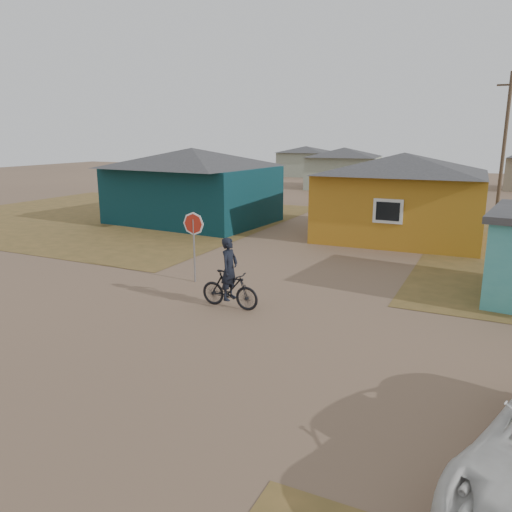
% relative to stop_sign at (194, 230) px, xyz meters
% --- Properties ---
extents(ground, '(120.00, 120.00, 0.00)m').
position_rel_stop_sign_xyz_m(ground, '(2.18, -3.75, -1.70)').
color(ground, brown).
extents(grass_nw, '(20.00, 18.00, 0.00)m').
position_rel_stop_sign_xyz_m(grass_nw, '(-11.82, 9.25, -1.69)').
color(grass_nw, brown).
rests_on(grass_nw, ground).
extents(house_teal, '(8.93, 7.08, 4.00)m').
position_rel_stop_sign_xyz_m(house_teal, '(-6.32, 9.75, 0.35)').
color(house_teal, '#082930').
rests_on(house_teal, ground).
extents(house_yellow, '(7.72, 6.76, 3.90)m').
position_rel_stop_sign_xyz_m(house_yellow, '(4.68, 10.25, 0.30)').
color(house_yellow, '#B2751B').
rests_on(house_yellow, ground).
extents(house_pale_west, '(7.04, 6.15, 3.60)m').
position_rel_stop_sign_xyz_m(house_pale_west, '(-3.82, 30.25, 0.16)').
color(house_pale_west, gray).
rests_on(house_pale_west, ground).
extents(house_pale_north, '(6.28, 5.81, 3.40)m').
position_rel_stop_sign_xyz_m(house_pale_north, '(-11.82, 42.25, 0.05)').
color(house_pale_north, gray).
rests_on(house_pale_north, ground).
extents(utility_pole_near, '(1.40, 0.20, 8.00)m').
position_rel_stop_sign_xyz_m(utility_pole_near, '(8.68, 18.25, 2.44)').
color(utility_pole_near, brown).
rests_on(utility_pole_near, ground).
extents(stop_sign, '(0.71, 0.31, 2.30)m').
position_rel_stop_sign_xyz_m(stop_sign, '(0.00, 0.00, 0.00)').
color(stop_sign, gray).
rests_on(stop_sign, ground).
extents(cyclist, '(1.76, 0.64, 1.98)m').
position_rel_stop_sign_xyz_m(cyclist, '(2.23, -1.71, -0.98)').
color(cyclist, black).
rests_on(cyclist, ground).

